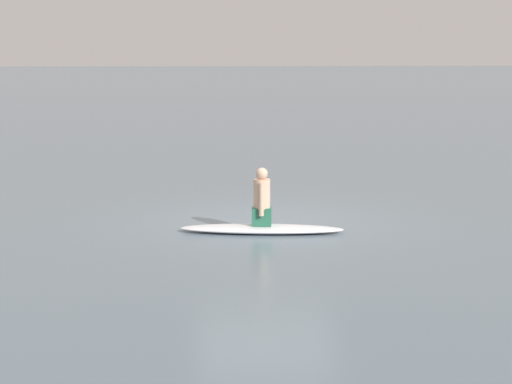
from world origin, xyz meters
TOP-DOWN VIEW (x-y plane):
  - ground_plane at (0.00, 0.00)m, footprint 400.00×400.00m
  - surfboard at (-0.89, 0.17)m, footprint 1.05×2.83m
  - person_paddler at (-0.89, 0.17)m, footprint 0.43×0.36m

SIDE VIEW (x-z plane):
  - ground_plane at x=0.00m, z-range 0.00..0.00m
  - surfboard at x=-0.89m, z-range 0.00..0.13m
  - person_paddler at x=-0.89m, z-range 0.08..1.06m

